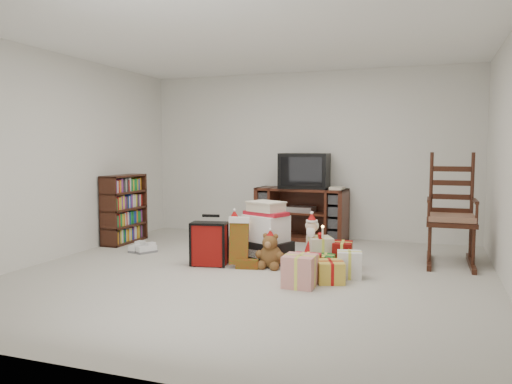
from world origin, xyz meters
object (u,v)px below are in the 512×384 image
red_suitcase (209,244)px  teddy_bear (271,253)px  santa_figurine (312,246)px  crt_television (304,171)px  tv_stand (301,214)px  sneaker_pair (142,249)px  gift_pile (266,236)px  mrs_claus_figurine (234,241)px  rocking_chair (451,224)px  bookshelf (124,210)px  gift_cluster (326,263)px

red_suitcase → teddy_bear: red_suitcase is taller
santa_figurine → crt_television: crt_television is taller
tv_stand → sneaker_pair: (-1.72, -1.61, -0.34)m
gift_pile → mrs_claus_figurine: size_ratio=1.15×
teddy_bear → mrs_claus_figurine: mrs_claus_figurine is taller
santa_figurine → teddy_bear: bearing=-155.3°
gift_pile → red_suitcase: 0.69m
tv_stand → santa_figurine: 1.76m
rocking_chair → red_suitcase: rocking_chair is taller
rocking_chair → santa_figurine: bearing=-154.9°
gift_pile → crt_television: crt_television is taller
gift_pile → teddy_bear: gift_pile is taller
bookshelf → teddy_bear: 2.58m
gift_cluster → crt_television: size_ratio=1.54×
sneaker_pair → tv_stand: bearing=57.5°
teddy_bear → mrs_claus_figurine: size_ratio=0.63×
rocking_chair → sneaker_pair: (-3.76, -0.66, -0.42)m
bookshelf → santa_figurine: 2.94m
tv_stand → rocking_chair: size_ratio=1.01×
rocking_chair → crt_television: bearing=154.3°
gift_cluster → santa_figurine: bearing=125.0°
teddy_bear → gift_cluster: 0.68m
rocking_chair → teddy_bear: rocking_chair is taller
bookshelf → rocking_chair: rocking_chair is taller
crt_television → tv_stand: bearing=166.2°
santa_figurine → sneaker_pair: santa_figurine is taller
rocking_chair → mrs_claus_figurine: bearing=-164.3°
bookshelf → rocking_chair: (4.37, 0.15, -0.01)m
teddy_bear → sneaker_pair: bearing=172.3°
red_suitcase → crt_television: crt_television is taller
gift_pile → gift_cluster: bearing=-2.8°
bookshelf → teddy_bear: size_ratio=2.52×
rocking_chair → teddy_bear: bearing=-155.1°
red_suitcase → gift_cluster: red_suitcase is taller
red_suitcase → sneaker_pair: size_ratio=1.70×
gift_cluster → tv_stand: bearing=111.4°
mrs_claus_figurine → crt_television: (0.45, 1.65, 0.79)m
red_suitcase → teddy_bear: (0.70, 0.14, -0.08)m
teddy_bear → mrs_claus_figurine: (-0.52, 0.20, 0.06)m
sneaker_pair → santa_figurine: bearing=13.0°
teddy_bear → gift_cluster: size_ratio=0.35×
gift_pile → crt_television: (0.07, 1.59, 0.71)m
tv_stand → mrs_claus_figurine: bearing=-99.6°
bookshelf → mrs_claus_figurine: size_ratio=1.59×
tv_stand → red_suitcase: tv_stand is taller
sneaker_pair → gift_cluster: gift_cluster is taller
bookshelf → crt_television: crt_television is taller
tv_stand → teddy_bear: tv_stand is taller
tv_stand → teddy_bear: size_ratio=3.54×
mrs_claus_figurine → santa_figurine: bearing=-0.4°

